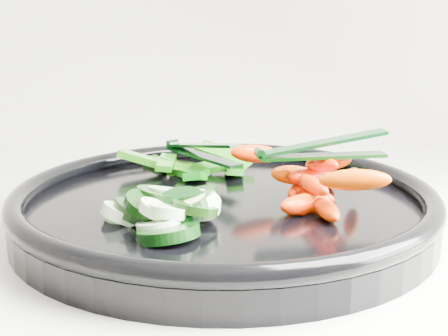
{
  "coord_description": "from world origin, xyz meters",
  "views": [
    {
      "loc": [
        0.17,
        1.14,
        1.12
      ],
      "look_at": [
        0.18,
        1.67,
        0.99
      ],
      "focal_mm": 50.0,
      "sensor_mm": 36.0,
      "label": 1
    }
  ],
  "objects": [
    {
      "name": "veggie_tray",
      "position": [
        0.18,
        1.67,
        0.95
      ],
      "size": [
        0.45,
        0.45,
        0.04
      ],
      "color": "black",
      "rests_on": "counter"
    },
    {
      "name": "cucumber_pile",
      "position": [
        0.12,
        1.62,
        0.96
      ],
      "size": [
        0.11,
        0.12,
        0.04
      ],
      "color": "black",
      "rests_on": "veggie_tray"
    },
    {
      "name": "carrot_pile",
      "position": [
        0.25,
        1.66,
        0.97
      ],
      "size": [
        0.13,
        0.15,
        0.05
      ],
      "color": "#EF1200",
      "rests_on": "veggie_tray"
    },
    {
      "name": "pepper_pile",
      "position": [
        0.14,
        1.77,
        0.96
      ],
      "size": [
        0.14,
        0.1,
        0.04
      ],
      "color": "#0A6F0E",
      "rests_on": "veggie_tray"
    },
    {
      "name": "tong_carrot",
      "position": [
        0.26,
        1.66,
        1.0
      ],
      "size": [
        0.11,
        0.03,
        0.02
      ],
      "color": "black",
      "rests_on": "carrot_pile"
    },
    {
      "name": "tong_pepper",
      "position": [
        0.15,
        1.76,
        0.98
      ],
      "size": [
        0.08,
        0.1,
        0.02
      ],
      "color": "black",
      "rests_on": "pepper_pile"
    }
  ]
}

